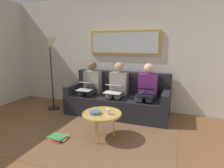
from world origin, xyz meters
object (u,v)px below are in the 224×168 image
(person_middle, at_px, (118,87))
(person_right, at_px, (91,85))
(standing_lamp, at_px, (50,51))
(framed_mirror, at_px, (124,43))
(person_left, at_px, (147,90))
(laptop_silver, at_px, (86,86))
(couch, at_px, (118,99))
(coffee_table, at_px, (102,114))
(magazine_stack, at_px, (58,137))
(laptop_white, at_px, (114,89))
(cup, at_px, (108,112))
(laptop_black, at_px, (145,92))
(bowl, at_px, (95,113))

(person_middle, xyz_separation_m, person_right, (0.64, 0.00, 0.00))
(person_middle, distance_m, standing_lamp, 1.74)
(framed_mirror, relative_size, person_left, 1.44)
(person_middle, distance_m, laptop_silver, 0.68)
(couch, xyz_separation_m, person_middle, (0.00, 0.07, 0.30))
(coffee_table, xyz_separation_m, person_left, (-0.52, -1.15, 0.18))
(couch, xyz_separation_m, magazine_stack, (0.55, 1.49, -0.28))
(couch, distance_m, laptop_white, 0.44)
(coffee_table, height_order, laptop_white, laptop_white)
(person_right, bearing_deg, cup, 126.79)
(cup, bearing_deg, magazine_stack, 18.44)
(couch, relative_size, laptop_silver, 5.63)
(laptop_silver, bearing_deg, person_right, -90.00)
(laptop_black, height_order, magazine_stack, laptop_black)
(person_middle, bearing_deg, bowl, 91.53)
(person_right, bearing_deg, laptop_silver, 90.00)
(bowl, relative_size, laptop_silver, 0.45)
(couch, bearing_deg, bowl, 91.45)
(laptop_white, distance_m, person_right, 0.68)
(person_right, bearing_deg, framed_mirror, -144.47)
(coffee_table, xyz_separation_m, laptop_white, (0.12, -0.91, 0.20))
(person_left, xyz_separation_m, person_right, (1.28, 0.00, 0.00))
(laptop_white, xyz_separation_m, laptop_silver, (0.64, -0.01, 0.00))
(couch, height_order, cup, couch)
(person_right, bearing_deg, bowl, 118.91)
(person_right, bearing_deg, standing_lamp, 12.33)
(person_left, xyz_separation_m, magazine_stack, (1.19, 1.42, -0.58))
(bowl, relative_size, person_left, 0.15)
(cup, distance_m, person_right, 1.46)
(laptop_silver, distance_m, magazine_stack, 1.34)
(couch, relative_size, person_right, 1.93)
(person_right, distance_m, magazine_stack, 1.54)
(couch, relative_size, laptop_black, 6.58)
(bowl, height_order, laptop_silver, laptop_silver)
(standing_lamp, bearing_deg, laptop_silver, 177.96)
(cup, bearing_deg, person_right, -53.21)
(person_left, distance_m, person_middle, 0.64)
(laptop_black, bearing_deg, couch, -25.95)
(couch, bearing_deg, laptop_white, 90.00)
(person_middle, distance_m, laptop_white, 0.24)
(cup, bearing_deg, bowl, 15.44)
(couch, relative_size, person_left, 1.93)
(laptop_silver, bearing_deg, bowl, 124.29)
(coffee_table, xyz_separation_m, bowl, (0.09, 0.07, 0.04))
(cup, bearing_deg, laptop_black, -114.02)
(framed_mirror, bearing_deg, coffee_table, 94.29)
(couch, distance_m, laptop_silver, 0.78)
(magazine_stack, xyz_separation_m, standing_lamp, (1.00, -1.22, 1.34))
(couch, bearing_deg, cup, 100.57)
(couch, bearing_deg, person_right, 6.13)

